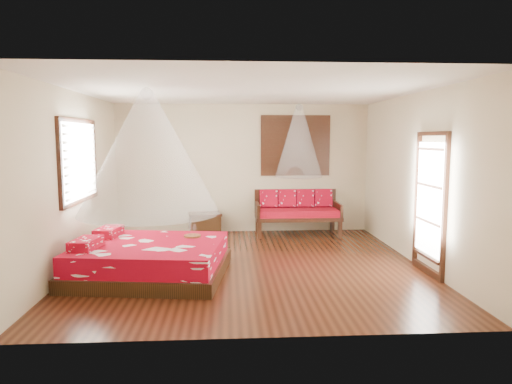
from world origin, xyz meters
TOP-DOWN VIEW (x-y plane):
  - room at (0.00, 0.00)m, footprint 5.54×5.54m
  - bed at (-1.52, -0.48)m, footprint 2.40×2.23m
  - daybed at (1.15, 2.38)m, footprint 1.80×0.80m
  - storage_chest at (-0.84, 2.45)m, footprint 0.74×0.59m
  - shutter_panel at (1.15, 2.72)m, footprint 1.52×0.06m
  - window_left at (-2.71, 0.20)m, footprint 0.10×1.74m
  - glazed_door at (2.72, -0.60)m, footprint 0.08×1.02m
  - wine_tray at (-0.91, -0.09)m, footprint 0.27×0.27m
  - mosquito_net_main at (-1.50, -0.48)m, footprint 2.07×2.07m
  - mosquito_net_daybed at (1.15, 2.25)m, footprint 0.99×0.99m

SIDE VIEW (x-z plane):
  - storage_chest at x=-0.84m, z-range 0.00..0.47m
  - bed at x=-1.52m, z-range -0.07..0.57m
  - daybed at x=1.15m, z-range 0.05..1.00m
  - wine_tray at x=-0.91m, z-range 0.45..0.67m
  - glazed_door at x=2.72m, z-range -0.01..2.15m
  - room at x=0.00m, z-range -0.02..2.82m
  - window_left at x=-2.71m, z-range 1.03..2.37m
  - mosquito_net_main at x=-1.50m, z-range 0.95..2.75m
  - shutter_panel at x=1.15m, z-range 1.24..2.56m
  - mosquito_net_daybed at x=1.15m, z-range 1.25..2.75m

